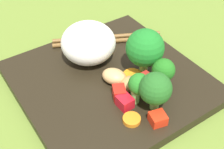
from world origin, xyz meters
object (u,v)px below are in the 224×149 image
Objects in this scene: broccoli_floret_2 at (155,89)px; chopstick_pair at (107,39)px; rice_mound at (91,42)px; square_plate at (110,81)px; carrot_slice_2 at (132,75)px.

broccoli_floret_2 reaches higher than chopstick_pair.
rice_mound reaches higher than chopstick_pair.
broccoli_floret_2 is 0.33× the size of chopstick_pair.
square_plate is 4.58× the size of broccoli_floret_2.
carrot_slice_2 is (2.68, -8.26, -3.11)cm from rice_mound.
square_plate is 1.49× the size of chopstick_pair.
broccoli_floret_2 is 18.57cm from chopstick_pair.
rice_mound is at bearing 85.71° from square_plate.
rice_mound reaches higher than square_plate.
rice_mound reaches higher than broccoli_floret_2.
square_plate is 10.32cm from broccoli_floret_2.
broccoli_floret_2 is (0.94, -15.28, 0.35)cm from rice_mound.
broccoli_floret_2 is at bearing -103.87° from carrot_slice_2.
rice_mound is 9.22cm from carrot_slice_2.
carrot_slice_2 reaches higher than square_plate.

